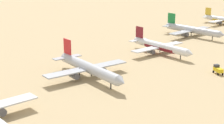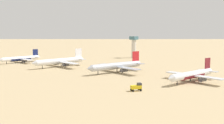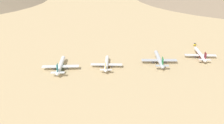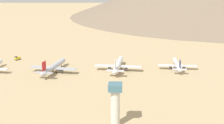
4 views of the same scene
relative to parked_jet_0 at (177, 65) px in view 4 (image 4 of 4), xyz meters
The scene contains 5 objects.
parked_jet_0 is the anchor object (origin of this frame).
parked_jet_1 51.25m from the parked_jet_0, 97.18° to the left, with size 49.08×39.95×14.15m.
parked_jet_2 105.18m from the parked_jet_0, 98.00° to the left, with size 48.70×39.84×14.09m.
service_truck 150.32m from the parked_jet_0, 81.31° to the left, with size 5.69×4.91×3.90m.
control_tower 117.56m from the parked_jet_0, 155.13° to the left, with size 7.20×7.20×23.41m.
Camera 4 is at (-232.64, -115.26, 74.65)m, focal length 48.05 mm.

